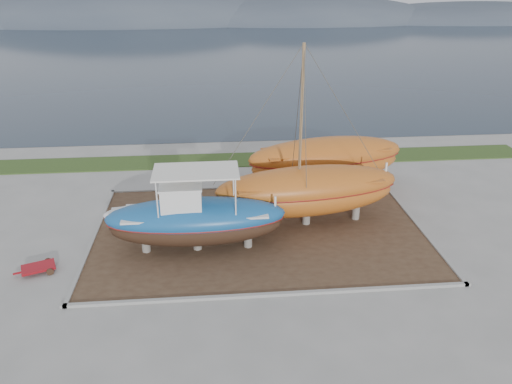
{
  "coord_description": "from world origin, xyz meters",
  "views": [
    {
      "loc": [
        -2.41,
        -20.56,
        13.49
      ],
      "look_at": [
        -0.19,
        4.0,
        2.43
      ],
      "focal_mm": 35.0,
      "sensor_mm": 36.0,
      "label": 1
    }
  ],
  "objects_px": {
    "red_trailer": "(39,269)",
    "blue_caique": "(196,211)",
    "orange_sailboat": "(310,140)",
    "orange_bare_hull": "(326,165)",
    "white_dinghy": "(144,217)"
  },
  "relations": [
    {
      "from": "red_trailer",
      "to": "blue_caique",
      "type": "bearing_deg",
      "value": -10.03
    },
    {
      "from": "blue_caique",
      "to": "white_dinghy",
      "type": "relative_size",
      "value": 2.1
    },
    {
      "from": "orange_bare_hull",
      "to": "red_trailer",
      "type": "bearing_deg",
      "value": -160.91
    },
    {
      "from": "white_dinghy",
      "to": "red_trailer",
      "type": "relative_size",
      "value": 1.91
    },
    {
      "from": "red_trailer",
      "to": "orange_sailboat",
      "type": "bearing_deg",
      "value": -5.56
    },
    {
      "from": "red_trailer",
      "to": "white_dinghy",
      "type": "bearing_deg",
      "value": 20.91
    },
    {
      "from": "blue_caique",
      "to": "orange_sailboat",
      "type": "height_order",
      "value": "orange_sailboat"
    },
    {
      "from": "white_dinghy",
      "to": "orange_sailboat",
      "type": "height_order",
      "value": "orange_sailboat"
    },
    {
      "from": "white_dinghy",
      "to": "orange_bare_hull",
      "type": "xyz_separation_m",
      "value": [
        11.35,
        4.44,
        1.05
      ]
    },
    {
      "from": "white_dinghy",
      "to": "orange_sailboat",
      "type": "xyz_separation_m",
      "value": [
        9.24,
        -0.37,
        4.4
      ]
    },
    {
      "from": "blue_caique",
      "to": "white_dinghy",
      "type": "xyz_separation_m",
      "value": [
        -3.05,
        2.66,
        -1.55
      ]
    },
    {
      "from": "blue_caique",
      "to": "orange_sailboat",
      "type": "relative_size",
      "value": 0.88
    },
    {
      "from": "blue_caique",
      "to": "white_dinghy",
      "type": "distance_m",
      "value": 4.33
    },
    {
      "from": "orange_sailboat",
      "to": "orange_bare_hull",
      "type": "bearing_deg",
      "value": 59.56
    },
    {
      "from": "white_dinghy",
      "to": "orange_bare_hull",
      "type": "distance_m",
      "value": 12.23
    }
  ]
}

